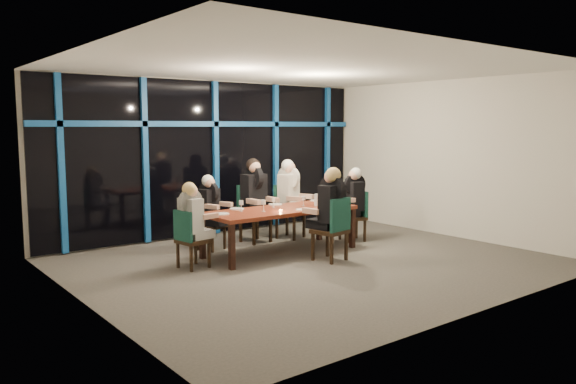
% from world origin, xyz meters
% --- Properties ---
extents(room, '(7.04, 7.00, 3.02)m').
position_xyz_m(room, '(0.00, 0.00, 2.02)').
color(room, '#5B5750').
rests_on(room, ground).
extents(window_wall, '(6.86, 0.43, 2.94)m').
position_xyz_m(window_wall, '(0.01, 2.93, 1.55)').
color(window_wall, black).
rests_on(window_wall, ground).
extents(dining_table, '(2.60, 1.00, 0.75)m').
position_xyz_m(dining_table, '(0.00, 0.80, 0.68)').
color(dining_table, maroon).
rests_on(dining_table, ground).
extents(chair_far_left, '(0.52, 0.52, 0.88)m').
position_xyz_m(chair_far_left, '(-0.82, 1.81, 0.49)').
color(chair_far_left, black).
rests_on(chair_far_left, ground).
extents(chair_far_mid, '(0.52, 0.52, 1.05)m').
position_xyz_m(chair_far_mid, '(0.16, 1.88, 0.59)').
color(chair_far_mid, black).
rests_on(chair_far_mid, ground).
extents(chair_far_right, '(0.61, 0.61, 1.02)m').
position_xyz_m(chair_far_right, '(0.89, 1.79, 0.57)').
color(chair_far_right, black).
rests_on(chair_far_right, ground).
extents(chair_end_left, '(0.47, 0.47, 0.89)m').
position_xyz_m(chair_end_left, '(-1.72, 0.79, 0.49)').
color(chair_end_left, black).
rests_on(chair_end_left, ground).
extents(chair_end_right, '(0.54, 0.54, 0.93)m').
position_xyz_m(chair_end_right, '(1.75, 0.77, 0.52)').
color(chair_end_right, black).
rests_on(chair_end_right, ground).
extents(chair_near_mid, '(0.54, 0.54, 1.01)m').
position_xyz_m(chair_near_mid, '(0.31, -0.18, 0.56)').
color(chair_near_mid, black).
rests_on(chair_near_mid, ground).
extents(diner_far_left, '(0.53, 0.60, 0.86)m').
position_xyz_m(diner_far_left, '(-0.80, 1.74, 0.84)').
color(diner_far_left, black).
rests_on(diner_far_left, ground).
extents(diner_far_mid, '(0.54, 0.67, 1.02)m').
position_xyz_m(diner_far_mid, '(0.17, 1.79, 1.00)').
color(diner_far_mid, black).
rests_on(diner_far_mid, ground).
extents(diner_far_right, '(0.63, 0.70, 0.99)m').
position_xyz_m(diner_far_right, '(0.92, 1.71, 0.97)').
color(diner_far_right, silver).
rests_on(diner_far_right, ground).
extents(diner_end_left, '(0.58, 0.47, 0.86)m').
position_xyz_m(diner_end_left, '(-1.64, 0.81, 0.85)').
color(diner_end_left, black).
rests_on(diner_end_left, ground).
extents(diner_end_right, '(0.63, 0.55, 0.90)m').
position_xyz_m(diner_end_right, '(1.67, 0.80, 0.89)').
color(diner_end_right, black).
rests_on(diner_end_right, ground).
extents(diner_near_mid, '(0.55, 0.67, 0.98)m').
position_xyz_m(diner_near_mid, '(0.30, -0.09, 0.96)').
color(diner_near_mid, black).
rests_on(diner_near_mid, ground).
extents(plate_far_left, '(0.24, 0.24, 0.01)m').
position_xyz_m(plate_far_left, '(-0.60, 1.21, 0.76)').
color(plate_far_left, white).
rests_on(plate_far_left, dining_table).
extents(plate_far_mid, '(0.24, 0.24, 0.01)m').
position_xyz_m(plate_far_mid, '(0.21, 1.23, 0.76)').
color(plate_far_mid, white).
rests_on(plate_far_mid, dining_table).
extents(plate_far_right, '(0.24, 0.24, 0.01)m').
position_xyz_m(plate_far_right, '(1.12, 1.18, 0.76)').
color(plate_far_right, white).
rests_on(plate_far_right, dining_table).
extents(plate_end_left, '(0.24, 0.24, 0.01)m').
position_xyz_m(plate_end_left, '(-1.08, 0.89, 0.76)').
color(plate_end_left, white).
rests_on(plate_end_left, dining_table).
extents(plate_end_right, '(0.24, 0.24, 0.01)m').
position_xyz_m(plate_end_right, '(1.14, 0.98, 0.76)').
color(plate_end_right, white).
rests_on(plate_end_right, dining_table).
extents(plate_near_mid, '(0.24, 0.24, 0.01)m').
position_xyz_m(plate_near_mid, '(0.20, 0.46, 0.76)').
color(plate_near_mid, white).
rests_on(plate_near_mid, dining_table).
extents(wine_bottle, '(0.08, 0.08, 0.33)m').
position_xyz_m(wine_bottle, '(1.06, 0.67, 0.88)').
color(wine_bottle, black).
rests_on(wine_bottle, dining_table).
extents(water_pitcher, '(0.13, 0.11, 0.20)m').
position_xyz_m(water_pitcher, '(0.71, 0.69, 0.85)').
color(water_pitcher, silver).
rests_on(water_pitcher, dining_table).
extents(tea_light, '(0.05, 0.05, 0.03)m').
position_xyz_m(tea_light, '(-0.18, 0.57, 0.76)').
color(tea_light, '#F19348').
rests_on(tea_light, dining_table).
extents(wine_glass_a, '(0.07, 0.07, 0.19)m').
position_xyz_m(wine_glass_a, '(-0.40, 0.73, 0.89)').
color(wine_glass_a, white).
rests_on(wine_glass_a, dining_table).
extents(wine_glass_b, '(0.06, 0.06, 0.16)m').
position_xyz_m(wine_glass_b, '(0.01, 1.01, 0.87)').
color(wine_glass_b, silver).
rests_on(wine_glass_b, dining_table).
extents(wine_glass_c, '(0.06, 0.06, 0.17)m').
position_xyz_m(wine_glass_c, '(0.52, 0.83, 0.87)').
color(wine_glass_c, silver).
rests_on(wine_glass_c, dining_table).
extents(wine_glass_d, '(0.07, 0.07, 0.18)m').
position_xyz_m(wine_glass_d, '(-0.67, 0.97, 0.88)').
color(wine_glass_d, white).
rests_on(wine_glass_d, dining_table).
extents(wine_glass_e, '(0.06, 0.06, 0.16)m').
position_xyz_m(wine_glass_e, '(0.96, 0.88, 0.87)').
color(wine_glass_e, silver).
rests_on(wine_glass_e, dining_table).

